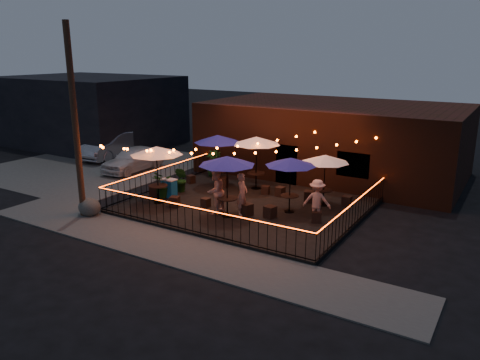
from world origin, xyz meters
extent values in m
plane|color=black|center=(0.00, 0.00, 0.00)|extent=(110.00, 110.00, 0.00)
cube|color=black|center=(0.00, 2.00, 0.07)|extent=(10.00, 8.00, 0.15)
cube|color=#494643|center=(0.00, -3.25, 0.03)|extent=(18.00, 2.50, 0.05)
cube|color=#494643|center=(-12.00, 4.00, 0.01)|extent=(11.00, 12.00, 0.02)
cube|color=#391B0F|center=(1.00, 10.00, 2.00)|extent=(14.00, 8.00, 4.00)
cube|color=black|center=(0.00, 6.12, 1.10)|extent=(1.20, 0.24, 2.20)
cube|color=black|center=(3.50, 6.12, 1.60)|extent=(1.60, 0.24, 1.20)
cube|color=black|center=(-18.00, 9.00, 2.50)|extent=(12.00, 9.00, 5.00)
cylinder|color=#352515|center=(-5.40, -2.60, 4.00)|extent=(0.26, 0.26, 8.00)
cube|color=black|center=(0.00, -2.00, 0.23)|extent=(10.00, 0.04, 0.04)
cube|color=black|center=(0.00, -2.00, 1.15)|extent=(10.00, 0.04, 0.04)
cube|color=#E23806|center=(0.00, -2.00, 1.18)|extent=(10.00, 0.03, 0.02)
cube|color=black|center=(-5.00, 2.00, 0.23)|extent=(0.04, 8.00, 0.04)
cube|color=black|center=(-5.00, 2.00, 1.15)|extent=(0.04, 8.00, 0.04)
cube|color=#E23806|center=(-5.00, 2.00, 1.18)|extent=(0.03, 8.00, 0.02)
cube|color=black|center=(5.00, 2.00, 0.23)|extent=(0.04, 8.00, 0.04)
cube|color=black|center=(5.00, 2.00, 1.15)|extent=(0.04, 8.00, 0.04)
cube|color=#E23806|center=(5.00, 2.00, 1.18)|extent=(0.03, 8.00, 0.02)
cylinder|color=black|center=(-3.57, 0.15, 0.17)|extent=(0.47, 0.47, 0.03)
cylinder|color=black|center=(-3.57, 0.15, 0.55)|extent=(0.06, 0.06, 0.77)
cylinder|color=black|center=(-3.57, 0.15, 0.95)|extent=(0.86, 0.86, 0.04)
cylinder|color=black|center=(-3.57, 0.15, 1.44)|extent=(0.05, 0.05, 2.58)
cone|color=white|center=(-3.57, 0.15, 2.57)|extent=(2.81, 2.81, 0.38)
cylinder|color=black|center=(-2.78, 3.83, 0.17)|extent=(0.48, 0.48, 0.03)
cylinder|color=black|center=(-2.78, 3.83, 0.55)|extent=(0.07, 0.07, 0.78)
cylinder|color=black|center=(-2.78, 3.83, 0.96)|extent=(0.87, 0.87, 0.04)
cylinder|color=black|center=(-2.78, 3.83, 1.46)|extent=(0.05, 0.05, 2.62)
cone|color=navy|center=(-2.78, 3.83, 2.60)|extent=(2.84, 2.84, 0.38)
cylinder|color=black|center=(0.12, 0.24, 0.17)|extent=(0.47, 0.47, 0.03)
cylinder|color=black|center=(0.12, 0.24, 0.54)|extent=(0.06, 0.06, 0.77)
cylinder|color=black|center=(0.12, 0.24, 0.94)|extent=(0.85, 0.85, 0.04)
cylinder|color=black|center=(0.12, 0.24, 1.43)|extent=(0.05, 0.05, 2.56)
cone|color=navy|center=(0.12, 0.24, 2.55)|extent=(2.41, 2.41, 0.37)
cylinder|color=black|center=(-0.89, 4.42, 0.17)|extent=(0.48, 0.48, 0.03)
cylinder|color=black|center=(-0.89, 4.42, 0.55)|extent=(0.07, 0.07, 0.78)
cylinder|color=black|center=(-0.89, 4.42, 0.96)|extent=(0.87, 0.87, 0.04)
cylinder|color=black|center=(-0.89, 4.42, 1.46)|extent=(0.05, 0.05, 2.62)
cone|color=white|center=(-0.89, 4.42, 2.60)|extent=(2.87, 2.87, 0.38)
cylinder|color=black|center=(2.07, 2.11, 0.16)|extent=(0.43, 0.43, 0.03)
cylinder|color=black|center=(2.07, 2.11, 0.51)|extent=(0.06, 0.06, 0.71)
cylinder|color=black|center=(2.07, 2.11, 0.88)|extent=(0.79, 0.79, 0.04)
cylinder|color=black|center=(2.07, 2.11, 1.33)|extent=(0.04, 0.04, 2.36)
cone|color=navy|center=(2.07, 2.11, 2.36)|extent=(2.70, 2.70, 0.34)
cylinder|color=black|center=(2.98, 3.71, 0.16)|extent=(0.42, 0.42, 0.03)
cylinder|color=black|center=(2.98, 3.71, 0.50)|extent=(0.06, 0.06, 0.69)
cylinder|color=black|center=(2.98, 3.71, 0.85)|extent=(0.76, 0.76, 0.04)
cylinder|color=black|center=(2.98, 3.71, 1.29)|extent=(0.04, 0.04, 2.28)
cone|color=white|center=(2.98, 3.71, 2.29)|extent=(2.35, 2.35, 0.33)
cube|color=black|center=(-4.35, 0.76, 0.38)|extent=(0.48, 0.48, 0.47)
cube|color=black|center=(-2.55, 0.05, 0.38)|extent=(0.50, 0.50, 0.47)
cube|color=black|center=(-4.30, 3.54, 0.36)|extent=(0.43, 0.43, 0.41)
cube|color=black|center=(-2.45, 3.79, 0.40)|extent=(0.51, 0.51, 0.51)
cube|color=black|center=(-1.38, 0.77, 0.35)|extent=(0.37, 0.37, 0.40)
cube|color=black|center=(0.73, 0.78, 0.40)|extent=(0.54, 0.54, 0.51)
cube|color=black|center=(-0.02, 3.85, 0.35)|extent=(0.40, 0.40, 0.41)
cube|color=black|center=(0.71, 3.94, 0.37)|extent=(0.43, 0.43, 0.45)
cube|color=black|center=(1.71, 1.03, 0.40)|extent=(0.51, 0.51, 0.50)
cube|color=black|center=(3.55, 1.58, 0.38)|extent=(0.50, 0.50, 0.45)
cube|color=black|center=(2.25, 3.82, 0.41)|extent=(0.54, 0.54, 0.52)
cube|color=black|center=(3.91, 4.19, 0.38)|extent=(0.38, 0.38, 0.45)
imported|color=tan|center=(0.52, 0.76, 1.05)|extent=(0.56, 0.73, 1.80)
imported|color=tan|center=(-0.51, 0.28, 1.13)|extent=(0.77, 0.98, 1.97)
imported|color=tan|center=(3.49, 1.68, 1.02)|extent=(1.24, 0.88, 1.74)
imported|color=#19360F|center=(-3.87, 0.92, 0.78)|extent=(1.43, 1.35, 1.26)
imported|color=#113A13|center=(-3.72, 2.01, 0.77)|extent=(0.83, 0.75, 1.25)
imported|color=#16340C|center=(-4.08, 5.30, 0.87)|extent=(1.04, 1.04, 1.43)
cube|color=#0F5BAB|center=(-3.68, 1.04, 0.57)|extent=(0.64, 0.46, 0.84)
cube|color=silver|center=(-3.68, 1.04, 1.01)|extent=(0.68, 0.50, 0.05)
ellipsoid|color=#3F403B|center=(-5.21, -2.42, 0.37)|extent=(1.03, 0.90, 0.75)
imported|color=silver|center=(-9.10, 4.29, 0.72)|extent=(1.85, 4.28, 1.44)
imported|color=#9898A0|center=(-12.78, 6.23, 0.84)|extent=(2.25, 5.24, 1.68)
camera|label=1|loc=(10.23, -15.22, 6.85)|focal=35.00mm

